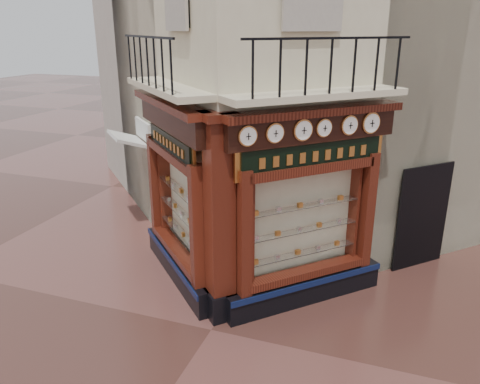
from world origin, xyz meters
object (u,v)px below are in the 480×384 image
at_px(awning, 134,226).
at_px(signboard_left, 170,143).
at_px(clock_a, 248,136).
at_px(clock_f, 371,123).
at_px(corner_pilaster, 220,224).
at_px(signboard_right, 313,155).
at_px(clock_c, 303,130).
at_px(clock_d, 324,128).
at_px(clock_e, 349,125).
at_px(clock_b, 275,133).

distance_m(awning, signboard_left, 4.52).
distance_m(clock_a, clock_f, 2.59).
relative_size(corner_pilaster, signboard_left, 2.01).
relative_size(clock_a, signboard_right, 0.15).
distance_m(clock_c, signboard_right, 0.62).
bearing_deg(clock_c, awning, 109.46).
height_order(clock_a, signboard_right, clock_a).
xyz_separation_m(clock_c, awning, (-5.22, 2.49, -3.62)).
relative_size(clock_a, awning, 0.26).
bearing_deg(signboard_left, clock_a, -163.05).
xyz_separation_m(clock_a, clock_d, (1.08, 1.08, -0.00)).
relative_size(clock_e, signboard_left, 0.19).
relative_size(clock_d, signboard_right, 0.15).
height_order(clock_c, awning, clock_c).
relative_size(clock_f, signboard_left, 0.21).
relative_size(clock_b, signboard_left, 0.18).
bearing_deg(clock_e, clock_b, -180.00).
xyz_separation_m(clock_a, clock_b, (0.37, 0.37, 0.00)).
bearing_deg(signboard_right, signboard_left, 135.00).
height_order(clock_e, signboard_right, clock_e).
height_order(clock_c, clock_d, clock_c).
height_order(corner_pilaster, signboard_right, corner_pilaster).
height_order(clock_a, signboard_left, clock_a).
xyz_separation_m(clock_f, awning, (-6.29, 1.43, -3.62)).
bearing_deg(clock_e, clock_c, -180.00).
height_order(clock_a, clock_d, clock_a).
bearing_deg(corner_pilaster, awning, 95.68).
bearing_deg(clock_f, clock_a, -180.00).
bearing_deg(clock_e, awning, 118.28).
distance_m(clock_c, clock_d, 0.44).
bearing_deg(signboard_right, clock_d, -42.93).
distance_m(corner_pilaster, clock_f, 3.41).
height_order(clock_a, clock_c, clock_c).
distance_m(clock_d, signboard_right, 0.54).
relative_size(clock_e, signboard_right, 0.16).
bearing_deg(clock_d, clock_b, 180.00).
xyz_separation_m(clock_b, clock_d, (0.71, 0.71, -0.00)).
height_order(clock_b, clock_c, clock_c).
bearing_deg(clock_b, signboard_left, 118.47).
distance_m(corner_pilaster, clock_e, 2.98).
bearing_deg(corner_pilaster, signboard_right, -10.25).
relative_size(clock_c, signboard_left, 0.20).
relative_size(clock_a, clock_e, 0.95).
relative_size(clock_c, clock_f, 0.94).
xyz_separation_m(clock_b, clock_c, (0.40, 0.40, 0.00)).
height_order(clock_f, signboard_left, clock_f).
bearing_deg(clock_c, clock_a, 180.00).
xyz_separation_m(clock_c, signboard_right, (0.15, 0.31, -0.52)).
bearing_deg(corner_pilaster, signboard_left, 100.25).
relative_size(clock_c, clock_d, 1.16).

